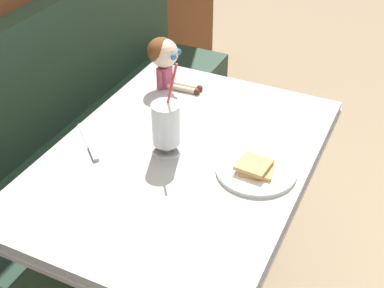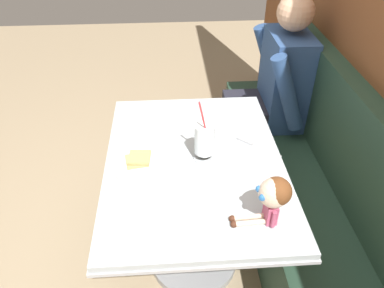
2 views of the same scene
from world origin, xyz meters
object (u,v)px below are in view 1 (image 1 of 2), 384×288
object	(u,v)px
milkshake_glass	(166,126)
butter_knife	(91,148)
toast_plate	(256,169)
seated_doll	(164,56)

from	to	relation	value
milkshake_glass	butter_knife	size ratio (longest dim) A/B	1.68
toast_plate	butter_knife	xyz separation A→B (m)	(-0.11, 0.53, -0.01)
toast_plate	seated_doll	size ratio (longest dim) A/B	1.13
seated_doll	butter_knife	bearing A→B (deg)	177.19
toast_plate	butter_knife	world-z (taller)	toast_plate
milkshake_glass	butter_knife	world-z (taller)	milkshake_glass
toast_plate	milkshake_glass	size ratio (longest dim) A/B	0.80
milkshake_glass	seated_doll	xyz separation A→B (m)	(0.39, 0.21, 0.03)
butter_knife	seated_doll	xyz separation A→B (m)	(0.48, -0.02, 0.12)
toast_plate	seated_doll	bearing A→B (deg)	54.54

